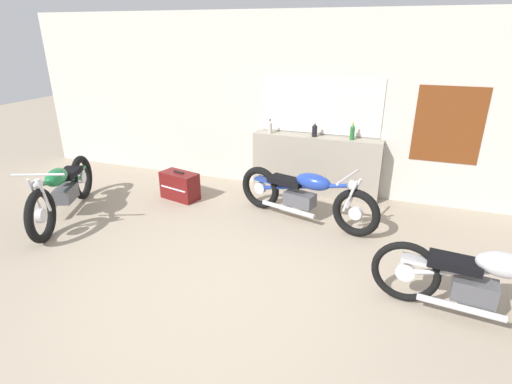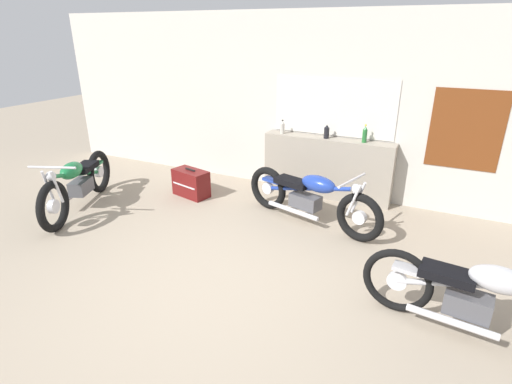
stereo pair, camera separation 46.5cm
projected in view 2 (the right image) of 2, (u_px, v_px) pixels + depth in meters
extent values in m
plane|color=gray|center=(200.00, 295.00, 4.05)|extent=(24.00, 24.00, 0.00)
cube|color=beige|center=(311.00, 106.00, 6.26)|extent=(10.00, 0.06, 2.80)
cube|color=silver|center=(333.00, 107.00, 6.08)|extent=(1.83, 0.01, 0.82)
cube|color=beige|center=(333.00, 107.00, 6.08)|extent=(1.89, 0.01, 0.88)
cube|color=brown|center=(466.00, 130.00, 5.39)|extent=(0.92, 0.01, 1.09)
cube|color=gray|center=(327.00, 168.00, 6.31)|extent=(2.03, 0.28, 0.96)
cylinder|color=#B7B2A8|center=(282.00, 129.00, 6.38)|extent=(0.07, 0.07, 0.16)
cone|color=#B7B2A8|center=(283.00, 122.00, 6.35)|extent=(0.06, 0.06, 0.04)
cylinder|color=black|center=(283.00, 120.00, 6.33)|extent=(0.03, 0.03, 0.02)
cylinder|color=black|center=(326.00, 133.00, 6.10)|extent=(0.08, 0.08, 0.16)
cone|color=black|center=(327.00, 126.00, 6.06)|extent=(0.07, 0.07, 0.05)
cylinder|color=silver|center=(327.00, 124.00, 6.05)|extent=(0.03, 0.03, 0.02)
cylinder|color=#23662D|center=(365.00, 136.00, 5.87)|extent=(0.07, 0.07, 0.19)
cone|color=#23662D|center=(365.00, 128.00, 5.82)|extent=(0.06, 0.06, 0.05)
cylinder|color=gold|center=(366.00, 125.00, 5.81)|extent=(0.03, 0.03, 0.02)
torus|color=black|center=(360.00, 218.00, 5.00)|extent=(0.65, 0.28, 0.65)
cylinder|color=silver|center=(360.00, 218.00, 5.00)|extent=(0.19, 0.12, 0.17)
torus|color=black|center=(268.00, 188.00, 5.93)|extent=(0.65, 0.28, 0.65)
cylinder|color=silver|center=(268.00, 188.00, 5.93)|extent=(0.19, 0.12, 0.17)
cube|color=#4C4C51|center=(305.00, 201.00, 5.52)|extent=(0.47, 0.33, 0.19)
cylinder|color=navy|center=(306.00, 189.00, 5.45)|extent=(1.33, 0.43, 0.40)
ellipsoid|color=navy|center=(319.00, 184.00, 5.28)|extent=(0.56, 0.37, 0.22)
cube|color=black|center=(293.00, 182.00, 5.57)|extent=(0.56, 0.37, 0.08)
cube|color=navy|center=(273.00, 180.00, 5.82)|extent=(0.33, 0.22, 0.04)
cylinder|color=silver|center=(358.00, 198.00, 5.00)|extent=(0.18, 0.08, 0.45)
cylinder|color=silver|center=(353.00, 201.00, 4.92)|extent=(0.18, 0.08, 0.45)
cylinder|color=silver|center=(352.00, 180.00, 4.92)|extent=(0.21, 0.62, 0.03)
sphere|color=silver|center=(356.00, 189.00, 4.92)|extent=(0.13, 0.13, 0.13)
cylinder|color=silver|center=(293.00, 211.00, 5.53)|extent=(0.81, 0.29, 0.06)
torus|color=black|center=(53.00, 207.00, 5.25)|extent=(0.36, 0.68, 0.69)
cylinder|color=silver|center=(53.00, 207.00, 5.25)|extent=(0.14, 0.20, 0.19)
torus|color=black|center=(99.00, 172.00, 6.55)|extent=(0.36, 0.68, 0.69)
cylinder|color=silver|center=(99.00, 172.00, 6.55)|extent=(0.14, 0.20, 0.19)
cube|color=#4C4C51|center=(81.00, 187.00, 5.97)|extent=(0.35, 0.45, 0.20)
cylinder|color=#196B38|center=(79.00, 174.00, 5.90)|extent=(0.53, 1.20, 0.42)
ellipsoid|color=#196B38|center=(71.00, 170.00, 5.68)|extent=(0.40, 0.53, 0.22)
cube|color=black|center=(85.00, 167.00, 6.08)|extent=(0.40, 0.53, 0.08)
cube|color=#196B38|center=(95.00, 164.00, 6.41)|extent=(0.24, 0.31, 0.04)
cylinder|color=silver|center=(57.00, 187.00, 5.22)|extent=(0.10, 0.17, 0.49)
cylinder|color=silver|center=(48.00, 187.00, 5.23)|extent=(0.10, 0.17, 0.49)
cylinder|color=silver|center=(52.00, 167.00, 5.20)|extent=(0.60, 0.27, 0.03)
sphere|color=silver|center=(51.00, 176.00, 5.18)|extent=(0.13, 0.13, 0.13)
cylinder|color=silver|center=(77.00, 192.00, 6.12)|extent=(0.35, 0.74, 0.06)
torus|color=black|center=(397.00, 281.00, 3.74)|extent=(0.65, 0.14, 0.65)
cylinder|color=silver|center=(397.00, 281.00, 3.74)|extent=(0.19, 0.07, 0.18)
cube|color=#4C4C51|center=(468.00, 304.00, 3.44)|extent=(0.40, 0.26, 0.20)
cylinder|color=#B2B2B7|center=(473.00, 285.00, 3.37)|extent=(1.22, 0.19, 0.42)
ellipsoid|color=#B2B2B7|center=(499.00, 280.00, 3.24)|extent=(0.48, 0.29, 0.22)
cube|color=black|center=(448.00, 274.00, 3.46)|extent=(0.48, 0.29, 0.08)
cube|color=#B2B2B7|center=(408.00, 269.00, 3.64)|extent=(0.28, 0.17, 0.04)
cylinder|color=silver|center=(451.00, 321.00, 3.43)|extent=(0.74, 0.15, 0.06)
cube|color=maroon|center=(191.00, 183.00, 6.42)|extent=(0.65, 0.43, 0.43)
cube|color=silver|center=(184.00, 186.00, 6.31)|extent=(0.50, 0.13, 0.02)
cube|color=black|center=(190.00, 170.00, 6.34)|extent=(0.21, 0.07, 0.02)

